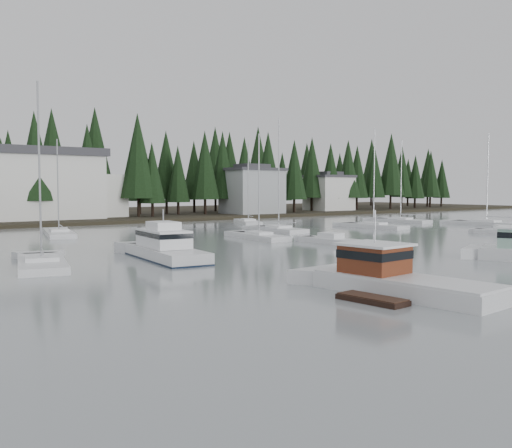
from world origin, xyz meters
The scene contains 17 objects.
far_shore_land centered at (0.00, 97.00, 0.00)m, with size 240.00×54.00×1.00m, color black.
conifer_treeline centered at (0.00, 86.00, 0.00)m, with size 200.00×22.00×20.00m, color black, non-canonical shape.
house_east_a centered at (36.00, 78.00, 4.90)m, with size 10.60×8.48×9.25m.
house_east_b centered at (58.00, 80.00, 4.40)m, with size 9.54×7.42×8.25m.
harbor_inn centered at (-2.96, 82.34, 5.78)m, with size 29.50×11.50×10.90m.
lobster_boat_brown centered at (-5.29, 10.31, 0.54)m, with size 5.35×9.80×4.75m.
cabin_cruiser_center centered at (-7.91, 29.77, 0.65)m, with size 4.28×10.36×4.32m.
sailboat_1 centered at (47.02, 36.84, 0.06)m, with size 2.98×10.14×13.52m.
sailboat_2 centered at (8.01, 39.13, 0.06)m, with size 3.40×8.96×11.46m.
sailboat_3 centered at (-7.35, 55.88, 0.05)m, with size 4.92×10.64×11.25m.
sailboat_5 centered at (15.82, 45.43, 0.08)m, with size 3.43×8.53×14.20m.
sailboat_6 centered at (29.99, 42.85, 0.08)m, with size 3.07×9.72×13.85m.
sailboat_7 centered at (21.59, 59.55, 0.07)m, with size 6.05×9.13×12.44m.
sailboat_9 centered at (-16.53, 31.09, 0.06)m, with size 5.17×9.70×12.92m.
sailboat_10 centered at (42.61, 48.52, 0.07)m, with size 3.62×9.58×13.20m.
runabout_1 centered at (10.55, 31.09, 0.13)m, with size 2.55×6.84×1.42m.
runabout_2 centered at (34.52, 27.14, 0.13)m, with size 3.70×6.62×1.42m.
Camera 1 is at (-27.92, -8.03, 5.33)m, focal length 40.00 mm.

